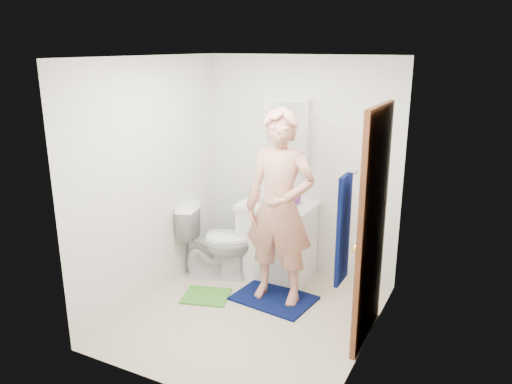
% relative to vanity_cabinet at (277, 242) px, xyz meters
% --- Properties ---
extents(floor, '(2.20, 2.40, 0.02)m').
position_rel_vanity_cabinet_xyz_m(floor, '(0.15, -0.91, -0.41)').
color(floor, beige).
rests_on(floor, ground).
extents(ceiling, '(2.20, 2.40, 0.02)m').
position_rel_vanity_cabinet_xyz_m(ceiling, '(0.15, -0.91, 2.01)').
color(ceiling, white).
rests_on(ceiling, ground).
extents(wall_back, '(2.20, 0.02, 2.40)m').
position_rel_vanity_cabinet_xyz_m(wall_back, '(0.15, 0.30, 0.80)').
color(wall_back, white).
rests_on(wall_back, ground).
extents(wall_front, '(2.20, 0.02, 2.40)m').
position_rel_vanity_cabinet_xyz_m(wall_front, '(0.15, -2.12, 0.80)').
color(wall_front, white).
rests_on(wall_front, ground).
extents(wall_left, '(0.02, 2.40, 2.40)m').
position_rel_vanity_cabinet_xyz_m(wall_left, '(-0.96, -0.91, 0.80)').
color(wall_left, white).
rests_on(wall_left, ground).
extents(wall_right, '(0.02, 2.40, 2.40)m').
position_rel_vanity_cabinet_xyz_m(wall_right, '(1.26, -0.91, 0.80)').
color(wall_right, white).
rests_on(wall_right, ground).
extents(vanity_cabinet, '(0.75, 0.55, 0.80)m').
position_rel_vanity_cabinet_xyz_m(vanity_cabinet, '(0.00, 0.00, 0.00)').
color(vanity_cabinet, white).
rests_on(vanity_cabinet, floor).
extents(countertop, '(0.79, 0.59, 0.05)m').
position_rel_vanity_cabinet_xyz_m(countertop, '(0.00, 0.00, 0.43)').
color(countertop, white).
rests_on(countertop, vanity_cabinet).
extents(sink_basin, '(0.40, 0.40, 0.03)m').
position_rel_vanity_cabinet_xyz_m(sink_basin, '(0.00, 0.00, 0.44)').
color(sink_basin, white).
rests_on(sink_basin, countertop).
extents(faucet, '(0.03, 0.03, 0.12)m').
position_rel_vanity_cabinet_xyz_m(faucet, '(0.00, 0.18, 0.51)').
color(faucet, silver).
rests_on(faucet, countertop).
extents(medicine_cabinet, '(0.50, 0.12, 0.70)m').
position_rel_vanity_cabinet_xyz_m(medicine_cabinet, '(0.00, 0.22, 1.20)').
color(medicine_cabinet, white).
rests_on(medicine_cabinet, wall_back).
extents(mirror_panel, '(0.46, 0.01, 0.66)m').
position_rel_vanity_cabinet_xyz_m(mirror_panel, '(0.00, 0.16, 1.20)').
color(mirror_panel, white).
rests_on(mirror_panel, wall_back).
extents(door, '(0.05, 0.80, 2.05)m').
position_rel_vanity_cabinet_xyz_m(door, '(1.22, -0.76, 0.62)').
color(door, brown).
rests_on(door, ground).
extents(door_knob, '(0.07, 0.07, 0.07)m').
position_rel_vanity_cabinet_xyz_m(door_knob, '(1.18, -1.08, 0.55)').
color(door_knob, gold).
rests_on(door_knob, door).
extents(towel, '(0.03, 0.24, 0.80)m').
position_rel_vanity_cabinet_xyz_m(towel, '(1.18, -1.48, 0.85)').
color(towel, '#071145').
rests_on(towel, wall_right).
extents(towel_hook, '(0.06, 0.02, 0.02)m').
position_rel_vanity_cabinet_xyz_m(towel_hook, '(1.22, -1.48, 1.27)').
color(towel_hook, silver).
rests_on(towel_hook, wall_right).
extents(toilet, '(0.92, 0.71, 0.83)m').
position_rel_vanity_cabinet_xyz_m(toilet, '(-0.59, -0.30, 0.01)').
color(toilet, white).
rests_on(toilet, floor).
extents(bath_mat, '(0.84, 0.65, 0.02)m').
position_rel_vanity_cabinet_xyz_m(bath_mat, '(0.21, -0.53, -0.39)').
color(bath_mat, '#071145').
rests_on(bath_mat, floor).
extents(green_rug, '(0.55, 0.50, 0.02)m').
position_rel_vanity_cabinet_xyz_m(green_rug, '(-0.43, -0.81, -0.39)').
color(green_rug, '#4DA035').
rests_on(green_rug, floor).
extents(soap_dispenser, '(0.11, 0.11, 0.19)m').
position_rel_vanity_cabinet_xyz_m(soap_dispenser, '(-0.23, -0.06, 0.55)').
color(soap_dispenser, '#CA5E6C').
rests_on(soap_dispenser, countertop).
extents(toothbrush_cup, '(0.14, 0.14, 0.09)m').
position_rel_vanity_cabinet_xyz_m(toothbrush_cup, '(0.18, 0.06, 0.50)').
color(toothbrush_cup, '#7D3B83').
rests_on(toothbrush_cup, countertop).
extents(man, '(0.71, 0.48, 1.92)m').
position_rel_vanity_cabinet_xyz_m(man, '(0.26, -0.52, 0.58)').
color(man, tan).
rests_on(man, bath_mat).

